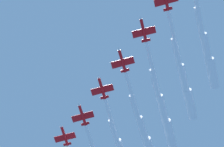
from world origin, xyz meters
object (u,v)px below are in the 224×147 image
object	(u,v)px
jet_lead	(206,48)
jet_starboard_inner	(163,110)
jet_port_mid	(143,129)
jet_port_inner	(184,79)

from	to	relation	value
jet_lead	jet_starboard_inner	size ratio (longest dim) A/B	0.94
jet_lead	jet_port_mid	size ratio (longest dim) A/B	1.02
jet_lead	jet_port_mid	distance (m)	39.43
jet_lead	jet_port_inner	distance (m)	14.60
jet_lead	jet_starboard_inner	xyz separation A→B (m)	(28.07, -6.64, -1.62)
jet_starboard_inner	jet_port_mid	distance (m)	10.82
jet_lead	jet_starboard_inner	bearing A→B (deg)	-13.31
jet_port_inner	jet_starboard_inner	bearing A→B (deg)	-12.94
jet_port_inner	jet_starboard_inner	distance (m)	14.32
jet_port_inner	jet_port_mid	xyz separation A→B (m)	(24.59, -2.95, -3.06)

